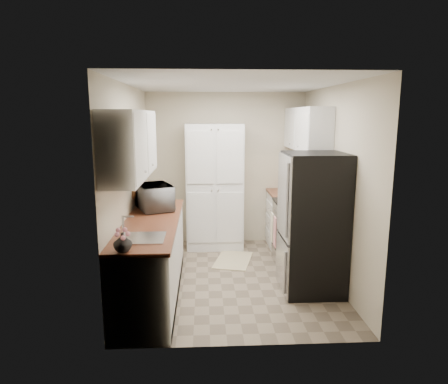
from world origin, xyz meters
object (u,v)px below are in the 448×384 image
object	(u,v)px
microwave	(155,197)
wine_bottle	(151,194)
pantry_cabinet	(215,187)
electric_range	(299,234)
refrigerator	(313,223)
toaster_oven	(296,187)

from	to	relation	value
microwave	wine_bottle	xyz separation A→B (m)	(-0.09, 0.32, -0.02)
pantry_cabinet	microwave	distance (m)	1.43
electric_range	wine_bottle	size ratio (longest dim) A/B	3.90
refrigerator	microwave	xyz separation A→B (m)	(-1.95, 0.55, 0.23)
electric_range	toaster_oven	xyz separation A→B (m)	(0.12, 0.76, 0.54)
refrigerator	microwave	size ratio (longest dim) A/B	2.88
refrigerator	toaster_oven	size ratio (longest dim) A/B	5.17
electric_range	wine_bottle	world-z (taller)	wine_bottle
pantry_cabinet	microwave	xyz separation A→B (m)	(-0.81, -1.18, 0.08)
refrigerator	microwave	bearing A→B (deg)	164.39
pantry_cabinet	refrigerator	distance (m)	2.07
electric_range	microwave	xyz separation A→B (m)	(-1.99, -0.25, 0.60)
electric_range	microwave	world-z (taller)	microwave
pantry_cabinet	wine_bottle	bearing A→B (deg)	-136.34
microwave	wine_bottle	world-z (taller)	microwave
pantry_cabinet	microwave	bearing A→B (deg)	-124.58
pantry_cabinet	toaster_oven	size ratio (longest dim) A/B	6.08
refrigerator	microwave	distance (m)	2.04
toaster_oven	microwave	bearing A→B (deg)	-152.64
pantry_cabinet	refrigerator	bearing A→B (deg)	-56.54
microwave	toaster_oven	size ratio (longest dim) A/B	1.79
electric_range	toaster_oven	size ratio (longest dim) A/B	3.43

